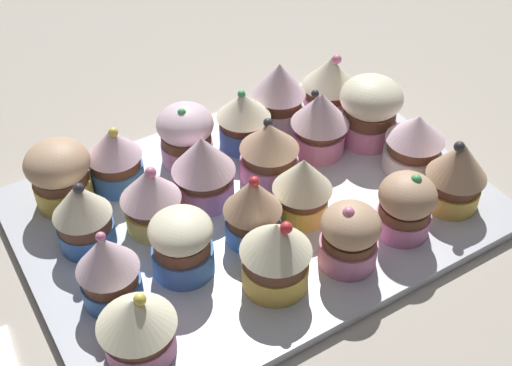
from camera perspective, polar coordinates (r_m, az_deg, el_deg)
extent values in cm
cube|color=#B2A899|center=(68.71, 0.00, -3.55)|extent=(180.00, 180.00, 3.00)
cube|color=silver|center=(67.23, 0.00, -2.29)|extent=(45.31, 32.18, 1.20)
cylinder|color=pink|center=(79.32, 6.18, 6.92)|extent=(5.94, 5.94, 2.26)
cylinder|color=brown|center=(78.33, 6.27, 7.98)|extent=(5.30, 5.30, 1.27)
cone|color=#F4EDC6|center=(77.02, 6.40, 9.48)|extent=(6.37, 6.37, 3.58)
sphere|color=pink|center=(76.27, 6.95, 10.51)|extent=(1.12, 1.12, 1.12)
cylinder|color=white|center=(76.50, 1.94, 5.86)|extent=(5.79, 5.79, 2.61)
cylinder|color=brown|center=(75.29, 1.97, 7.15)|extent=(5.19, 5.19, 1.60)
cone|color=silver|center=(73.76, 2.02, 8.91)|extent=(6.02, 6.02, 3.89)
cylinder|color=#477AC6|center=(73.53, -1.05, 4.20)|extent=(5.43, 5.43, 2.64)
cylinder|color=brown|center=(72.38, -1.07, 5.40)|extent=(5.17, 5.17, 1.18)
cone|color=#F4EDC6|center=(71.20, -1.09, 6.70)|extent=(5.95, 5.95, 2.86)
sphere|color=#4CB266|center=(70.63, -1.26, 7.66)|extent=(0.87, 0.87, 0.87)
cylinder|color=pink|center=(71.83, -5.93, 2.79)|extent=(5.57, 5.57, 2.44)
cylinder|color=brown|center=(70.72, -6.03, 3.92)|extent=(5.34, 5.34, 1.16)
ellipsoid|color=silver|center=(69.65, -6.13, 5.07)|extent=(6.02, 6.02, 3.98)
sphere|color=#4CB266|center=(68.11, -6.40, 6.04)|extent=(0.90, 0.90, 0.90)
cylinder|color=#477AC6|center=(69.80, -11.80, 0.71)|extent=(5.44, 5.44, 2.57)
cylinder|color=brown|center=(68.58, -12.01, 1.92)|extent=(5.04, 5.04, 1.27)
cone|color=silver|center=(67.22, -12.28, 3.37)|extent=(5.54, 5.54, 3.16)
sphere|color=#EAD64C|center=(66.21, -12.18, 4.28)|extent=(0.98, 0.98, 0.98)
cylinder|color=#EFC651|center=(69.09, -16.17, -0.65)|extent=(5.74, 5.74, 2.73)
cylinder|color=brown|center=(67.87, -16.47, 0.54)|extent=(5.38, 5.38, 1.10)
ellipsoid|color=tan|center=(66.77, -16.76, 1.68)|extent=(6.40, 6.40, 4.04)
cylinder|color=pink|center=(75.33, 9.54, 4.63)|extent=(6.18, 6.18, 2.72)
cylinder|color=brown|center=(74.08, 9.72, 5.95)|extent=(5.86, 5.86, 1.56)
ellipsoid|color=#F4EDC6|center=(72.90, 9.91, 7.27)|extent=(6.86, 6.86, 4.33)
cylinder|color=pink|center=(72.90, 5.40, 3.61)|extent=(5.64, 5.64, 2.65)
cylinder|color=brown|center=(71.76, 5.50, 4.80)|extent=(5.02, 5.02, 1.13)
cone|color=silver|center=(70.33, 5.62, 6.39)|extent=(6.31, 6.31, 3.75)
sphere|color=#333338|center=(69.43, 5.10, 7.66)|extent=(0.85, 0.85, 0.85)
cylinder|color=pink|center=(69.45, 1.12, 1.39)|extent=(6.11, 6.11, 2.34)
cylinder|color=brown|center=(68.27, 1.14, 2.57)|extent=(5.57, 5.57, 1.34)
cone|color=tan|center=(66.92, 1.17, 4.00)|extent=(6.16, 6.16, 2.99)
sphere|color=#333338|center=(66.54, 1.01, 5.22)|extent=(0.92, 0.92, 0.92)
cylinder|color=pink|center=(66.96, -4.43, -0.46)|extent=(5.95, 5.95, 2.56)
cylinder|color=brown|center=(65.73, -4.52, 0.74)|extent=(5.39, 5.39, 1.18)
cone|color=silver|center=(64.07, -4.64, 2.48)|extent=(6.36, 6.36, 3.96)
cylinder|color=#EFC651|center=(64.67, -8.82, -2.89)|extent=(5.26, 5.26, 2.41)
cylinder|color=brown|center=(63.42, -8.99, -1.72)|extent=(4.72, 4.72, 1.22)
cone|color=silver|center=(61.87, -9.21, -0.16)|extent=(5.81, 5.81, 3.42)
sphere|color=pink|center=(60.77, -9.06, 0.90)|extent=(1.06, 1.06, 1.06)
cylinder|color=#477AC6|center=(64.25, -14.30, -4.31)|extent=(5.26, 5.26, 2.38)
cylinder|color=brown|center=(62.91, -14.59, -3.09)|extent=(5.01, 5.01, 1.48)
cone|color=#F4EDC6|center=(61.22, -14.98, -1.43)|extent=(5.43, 5.43, 3.54)
sphere|color=#333338|center=(59.93, -15.02, -0.45)|extent=(1.01, 1.01, 1.01)
cylinder|color=white|center=(72.37, 13.19, 2.05)|extent=(6.07, 6.07, 2.35)
cylinder|color=brown|center=(71.20, 13.42, 3.23)|extent=(5.38, 5.38, 1.47)
cone|color=silver|center=(69.90, 13.70, 4.63)|extent=(6.17, 6.17, 2.89)
cylinder|color=#EFC651|center=(65.19, 3.91, -1.97)|extent=(5.21, 5.21, 2.38)
cylinder|color=brown|center=(64.00, 3.98, -0.85)|extent=(5.00, 5.00, 1.09)
cone|color=#F4EDC6|center=(62.44, 4.08, 0.73)|extent=(5.83, 5.83, 3.58)
cylinder|color=#477AC6|center=(62.92, -0.29, -3.91)|extent=(5.28, 5.28, 2.28)
cylinder|color=brown|center=(61.64, -0.29, -2.74)|extent=(5.01, 5.01, 1.32)
cone|color=tan|center=(59.93, -0.30, -1.05)|extent=(5.53, 5.53, 3.63)
sphere|color=red|center=(58.80, -0.15, 0.13)|extent=(0.99, 0.99, 0.99)
cylinder|color=#477AC6|center=(60.44, -6.26, -6.48)|extent=(5.59, 5.59, 2.62)
cylinder|color=brown|center=(58.95, -6.40, -5.16)|extent=(5.09, 5.09, 1.44)
ellipsoid|color=#F4EDC6|center=(57.76, -6.52, -4.05)|extent=(5.71, 5.71, 3.08)
cylinder|color=#477AC6|center=(59.32, -12.23, -8.90)|extent=(5.21, 5.21, 2.31)
cylinder|color=brown|center=(57.86, -12.50, -7.68)|extent=(4.79, 4.79, 1.57)
cone|color=silver|center=(55.96, -12.89, -5.95)|extent=(5.39, 5.39, 3.63)
sphere|color=pink|center=(54.97, -13.22, -4.53)|extent=(0.85, 0.85, 0.85)
cylinder|color=#EFC651|center=(69.15, 16.43, -0.96)|extent=(5.46, 5.46, 2.23)
cylinder|color=brown|center=(67.98, 16.72, 0.17)|extent=(4.94, 4.94, 1.41)
cone|color=tan|center=(66.30, 17.16, 1.90)|extent=(5.92, 5.92, 3.94)
sphere|color=#333338|center=(64.89, 17.08, 3.01)|extent=(1.05, 1.05, 1.05)
cylinder|color=pink|center=(65.10, 12.47, -3.25)|extent=(5.20, 5.20, 2.24)
cylinder|color=brown|center=(63.95, 12.69, -2.18)|extent=(4.89, 4.89, 1.13)
ellipsoid|color=tan|center=(62.77, 12.92, -1.03)|extent=(5.44, 5.44, 3.98)
sphere|color=#4CB266|center=(61.73, 13.61, 0.27)|extent=(1.04, 1.04, 1.04)
cylinder|color=pink|center=(61.34, 7.88, -5.80)|extent=(5.38, 5.38, 2.52)
cylinder|color=brown|center=(60.05, 8.03, -4.66)|extent=(4.95, 4.95, 1.03)
ellipsoid|color=tan|center=(58.91, 8.18, -3.59)|extent=(5.41, 5.41, 3.61)
sphere|color=pink|center=(57.60, 7.96, -2.56)|extent=(1.11, 1.11, 1.11)
cylinder|color=#EFC651|center=(59.01, 1.66, -7.71)|extent=(5.93, 5.93, 2.63)
cylinder|color=brown|center=(57.42, 1.70, -6.33)|extent=(5.67, 5.67, 1.60)
cone|color=#F4EDC6|center=(55.68, 1.75, -4.71)|extent=(6.30, 6.30, 3.13)
sphere|color=red|center=(54.55, 2.62, -3.86)|extent=(1.06, 1.06, 1.06)
cylinder|color=pink|center=(55.56, -9.92, -13.32)|extent=(5.77, 5.77, 2.27)
cylinder|color=brown|center=(54.13, -10.14, -12.24)|extent=(5.43, 5.43, 1.28)
cone|color=#F4EDC6|center=(52.49, -10.41, -10.91)|extent=(6.40, 6.40, 2.86)
sphere|color=#EAD64C|center=(51.56, -9.97, -9.84)|extent=(1.01, 1.01, 1.01)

